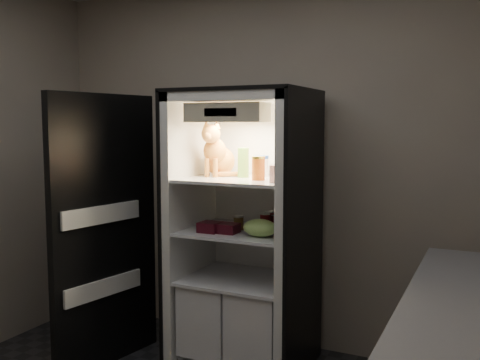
# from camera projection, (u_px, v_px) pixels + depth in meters

# --- Properties ---
(room_shell) EXTENTS (3.60, 3.60, 3.60)m
(room_shell) POSITION_uv_depth(u_px,v_px,m) (112.00, 130.00, 2.33)
(room_shell) COLOR white
(room_shell) RESTS_ON floor
(refrigerator) EXTENTS (0.90, 0.72, 1.88)m
(refrigerator) POSITION_uv_depth(u_px,v_px,m) (245.00, 250.00, 3.66)
(refrigerator) COLOR white
(refrigerator) RESTS_ON floor
(fridge_door) EXTENTS (0.21, 0.87, 1.85)m
(fridge_door) POSITION_uv_depth(u_px,v_px,m) (105.00, 233.00, 3.62)
(fridge_door) COLOR black
(fridge_door) RESTS_ON floor
(tabby_cat) EXTENTS (0.33, 0.37, 0.39)m
(tabby_cat) POSITION_uv_depth(u_px,v_px,m) (218.00, 155.00, 3.71)
(tabby_cat) COLOR #B04D16
(tabby_cat) RESTS_ON refrigerator
(parmesan_shaker) EXTENTS (0.08, 0.08, 0.20)m
(parmesan_shaker) POSITION_uv_depth(u_px,v_px,m) (243.00, 163.00, 3.60)
(parmesan_shaker) COLOR green
(parmesan_shaker) RESTS_ON refrigerator
(mayo_tub) EXTENTS (0.10, 0.10, 0.14)m
(mayo_tub) POSITION_uv_depth(u_px,v_px,m) (261.00, 166.00, 3.69)
(mayo_tub) COLOR white
(mayo_tub) RESTS_ON refrigerator
(salsa_jar) EXTENTS (0.09, 0.09, 0.15)m
(salsa_jar) POSITION_uv_depth(u_px,v_px,m) (258.00, 168.00, 3.42)
(salsa_jar) COLOR maroon
(salsa_jar) RESTS_ON refrigerator
(pepper_jar) EXTENTS (0.11, 0.11, 0.19)m
(pepper_jar) POSITION_uv_depth(u_px,v_px,m) (283.00, 165.00, 3.47)
(pepper_jar) COLOR maroon
(pepper_jar) RESTS_ON refrigerator
(cream_carton) EXTENTS (0.06, 0.06, 0.11)m
(cream_carton) POSITION_uv_depth(u_px,v_px,m) (276.00, 174.00, 3.27)
(cream_carton) COLOR white
(cream_carton) RESTS_ON refrigerator
(soda_can_a) EXTENTS (0.07, 0.07, 0.13)m
(soda_can_a) POSITION_uv_depth(u_px,v_px,m) (270.00, 221.00, 3.55)
(soda_can_a) COLOR black
(soda_can_a) RESTS_ON refrigerator
(soda_can_b) EXTENTS (0.06, 0.06, 0.11)m
(soda_can_b) POSITION_uv_depth(u_px,v_px,m) (276.00, 224.00, 3.51)
(soda_can_b) COLOR black
(soda_can_b) RESTS_ON refrigerator
(soda_can_c) EXTENTS (0.07, 0.07, 0.13)m
(soda_can_c) POSITION_uv_depth(u_px,v_px,m) (265.00, 223.00, 3.49)
(soda_can_c) COLOR black
(soda_can_c) RESTS_ON refrigerator
(condiment_jar) EXTENTS (0.07, 0.07, 0.09)m
(condiment_jar) POSITION_uv_depth(u_px,v_px,m) (239.00, 223.00, 3.60)
(condiment_jar) COLOR brown
(condiment_jar) RESTS_ON refrigerator
(grape_bag) EXTENTS (0.22, 0.16, 0.11)m
(grape_bag) POSITION_uv_depth(u_px,v_px,m) (260.00, 228.00, 3.37)
(grape_bag) COLOR #92CA5E
(grape_bag) RESTS_ON refrigerator
(berry_box_left) EXTENTS (0.13, 0.13, 0.07)m
(berry_box_left) POSITION_uv_depth(u_px,v_px,m) (210.00, 227.00, 3.52)
(berry_box_left) COLOR #4C0C18
(berry_box_left) RESTS_ON refrigerator
(berry_box_right) EXTENTS (0.13, 0.13, 0.06)m
(berry_box_right) POSITION_uv_depth(u_px,v_px,m) (228.00, 228.00, 3.48)
(berry_box_right) COLOR #4C0C18
(berry_box_right) RESTS_ON refrigerator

